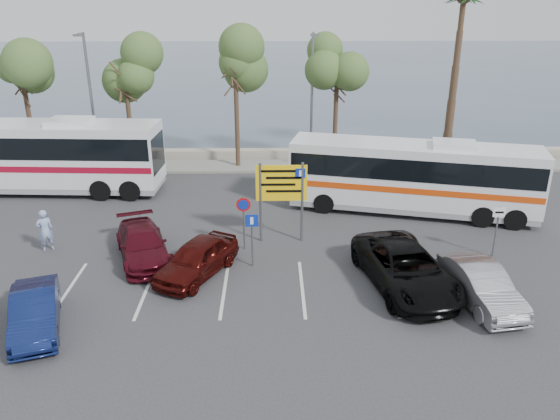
{
  "coord_description": "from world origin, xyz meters",
  "views": [
    {
      "loc": [
        0.57,
        -18.79,
        10.34
      ],
      "look_at": [
        0.94,
        3.0,
        1.54
      ],
      "focal_mm": 35.0,
      "sensor_mm": 36.0,
      "label": 1
    }
  ],
  "objects_px": {
    "street_lamp_left": "(91,96)",
    "suv_black": "(406,268)",
    "pedestrian_near": "(45,230)",
    "car_maroon": "(143,244)",
    "car_silver_b": "(481,285)",
    "pedestrian_far": "(480,197)",
    "coach_bus_left": "(39,158)",
    "direction_sign": "(281,189)",
    "coach_bus_right": "(412,179)",
    "street_lamp_right": "(312,95)",
    "car_red": "(197,259)",
    "car_blue": "(35,312)"
  },
  "relations": [
    {
      "from": "direction_sign",
      "to": "coach_bus_left",
      "type": "xyz_separation_m",
      "value": [
        -13.0,
        6.64,
        -0.54
      ]
    },
    {
      "from": "coach_bus_left",
      "to": "direction_sign",
      "type": "bearing_deg",
      "value": -27.06
    },
    {
      "from": "pedestrian_near",
      "to": "car_maroon",
      "type": "bearing_deg",
      "value": 137.69
    },
    {
      "from": "coach_bus_left",
      "to": "coach_bus_right",
      "type": "height_order",
      "value": "coach_bus_left"
    },
    {
      "from": "pedestrian_far",
      "to": "car_silver_b",
      "type": "bearing_deg",
      "value": 132.89
    },
    {
      "from": "street_lamp_left",
      "to": "car_red",
      "type": "xyz_separation_m",
      "value": [
        7.67,
        -13.43,
        -3.89
      ]
    },
    {
      "from": "street_lamp_left",
      "to": "coach_bus_left",
      "type": "distance_m",
      "value": 4.99
    },
    {
      "from": "coach_bus_right",
      "to": "suv_black",
      "type": "height_order",
      "value": "coach_bus_right"
    },
    {
      "from": "car_blue",
      "to": "pedestrian_near",
      "type": "relative_size",
      "value": 2.15
    },
    {
      "from": "pedestrian_near",
      "to": "pedestrian_far",
      "type": "xyz_separation_m",
      "value": [
        20.0,
        4.12,
        -0.16
      ]
    },
    {
      "from": "coach_bus_left",
      "to": "car_red",
      "type": "height_order",
      "value": "coach_bus_left"
    },
    {
      "from": "car_red",
      "to": "pedestrian_near",
      "type": "bearing_deg",
      "value": -171.65
    },
    {
      "from": "suv_black",
      "to": "car_silver_b",
      "type": "relative_size",
      "value": 1.34
    },
    {
      "from": "street_lamp_right",
      "to": "pedestrian_far",
      "type": "bearing_deg",
      "value": -41.26
    },
    {
      "from": "car_maroon",
      "to": "pedestrian_near",
      "type": "relative_size",
      "value": 2.45
    },
    {
      "from": "car_maroon",
      "to": "car_red",
      "type": "height_order",
      "value": "car_red"
    },
    {
      "from": "car_silver_b",
      "to": "pedestrian_far",
      "type": "bearing_deg",
      "value": 61.06
    },
    {
      "from": "coach_bus_left",
      "to": "suv_black",
      "type": "distance_m",
      "value": 20.62
    },
    {
      "from": "direction_sign",
      "to": "car_maroon",
      "type": "bearing_deg",
      "value": -163.51
    },
    {
      "from": "street_lamp_right",
      "to": "coach_bus_right",
      "type": "relative_size",
      "value": 0.66
    },
    {
      "from": "street_lamp_left",
      "to": "coach_bus_right",
      "type": "bearing_deg",
      "value": -21.86
    },
    {
      "from": "car_blue",
      "to": "suv_black",
      "type": "bearing_deg",
      "value": -7.52
    },
    {
      "from": "street_lamp_left",
      "to": "coach_bus_right",
      "type": "distance_m",
      "value": 19.07
    },
    {
      "from": "direction_sign",
      "to": "coach_bus_right",
      "type": "distance_m",
      "value": 7.32
    },
    {
      "from": "coach_bus_right",
      "to": "car_silver_b",
      "type": "xyz_separation_m",
      "value": [
        0.44,
        -8.61,
        -1.02
      ]
    },
    {
      "from": "car_red",
      "to": "suv_black",
      "type": "xyz_separation_m",
      "value": [
        7.87,
        -1.03,
        0.08
      ]
    },
    {
      "from": "coach_bus_left",
      "to": "car_silver_b",
      "type": "bearing_deg",
      "value": -30.94
    },
    {
      "from": "coach_bus_left",
      "to": "pedestrian_near",
      "type": "distance_m",
      "value": 8.09
    },
    {
      "from": "pedestrian_near",
      "to": "car_red",
      "type": "bearing_deg",
      "value": 130.42
    },
    {
      "from": "street_lamp_right",
      "to": "coach_bus_left",
      "type": "relative_size",
      "value": 0.61
    },
    {
      "from": "street_lamp_left",
      "to": "car_maroon",
      "type": "distance_m",
      "value": 13.7
    },
    {
      "from": "coach_bus_left",
      "to": "car_silver_b",
      "type": "distance_m",
      "value": 23.28
    },
    {
      "from": "street_lamp_left",
      "to": "car_blue",
      "type": "bearing_deg",
      "value": -80.43
    },
    {
      "from": "suv_black",
      "to": "car_silver_b",
      "type": "height_order",
      "value": "suv_black"
    },
    {
      "from": "car_maroon",
      "to": "car_red",
      "type": "xyz_separation_m",
      "value": [
        2.4,
        -1.41,
        0.05
      ]
    },
    {
      "from": "car_blue",
      "to": "suv_black",
      "type": "xyz_separation_m",
      "value": [
        12.67,
        2.56,
        0.13
      ]
    },
    {
      "from": "street_lamp_right",
      "to": "car_silver_b",
      "type": "distance_m",
      "value": 16.85
    },
    {
      "from": "street_lamp_left",
      "to": "direction_sign",
      "type": "bearing_deg",
      "value": -43.17
    },
    {
      "from": "pedestrian_near",
      "to": "car_silver_b",
      "type": "bearing_deg",
      "value": 134.53
    },
    {
      "from": "street_lamp_right",
      "to": "car_blue",
      "type": "distance_m",
      "value": 20.19
    },
    {
      "from": "car_red",
      "to": "pedestrian_far",
      "type": "xyz_separation_m",
      "value": [
        13.33,
        6.41,
        0.06
      ]
    },
    {
      "from": "street_lamp_right",
      "to": "pedestrian_far",
      "type": "relative_size",
      "value": 5.18
    },
    {
      "from": "street_lamp_left",
      "to": "car_red",
      "type": "height_order",
      "value": "street_lamp_left"
    },
    {
      "from": "street_lamp_right",
      "to": "coach_bus_left",
      "type": "height_order",
      "value": "street_lamp_right"
    },
    {
      "from": "coach_bus_right",
      "to": "car_silver_b",
      "type": "height_order",
      "value": "coach_bus_right"
    },
    {
      "from": "street_lamp_left",
      "to": "direction_sign",
      "type": "xyz_separation_m",
      "value": [
        11.0,
        -10.32,
        -2.17
      ]
    },
    {
      "from": "street_lamp_left",
      "to": "suv_black",
      "type": "height_order",
      "value": "street_lamp_left"
    },
    {
      "from": "direction_sign",
      "to": "car_silver_b",
      "type": "bearing_deg",
      "value": -37.44
    },
    {
      "from": "direction_sign",
      "to": "car_maroon",
      "type": "distance_m",
      "value": 6.24
    },
    {
      "from": "street_lamp_right",
      "to": "car_silver_b",
      "type": "bearing_deg",
      "value": -72.47
    }
  ]
}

